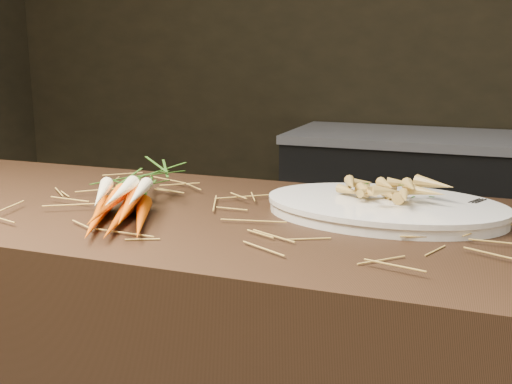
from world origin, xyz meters
TOP-DOWN VIEW (x-y plane):
  - back_counter at (0.30, 2.18)m, footprint 1.82×0.62m
  - straw_bedding at (0.00, 0.30)m, footprint 1.40×0.60m
  - root_veg_bunch at (-0.38, 0.25)m, footprint 0.32×0.49m
  - serving_platter at (0.13, 0.40)m, footprint 0.50×0.35m
  - roasted_veg_heap at (0.13, 0.40)m, footprint 0.25×0.18m
  - serving_fork at (0.31, 0.37)m, footprint 0.09×0.17m

SIDE VIEW (x-z plane):
  - back_counter at x=0.30m, z-range 0.00..0.84m
  - straw_bedding at x=0.00m, z-range 0.90..0.92m
  - serving_platter at x=0.13m, z-range 0.90..0.93m
  - serving_fork at x=0.31m, z-range 0.93..0.93m
  - root_veg_bunch at x=-0.38m, z-range 0.90..0.99m
  - roasted_veg_heap at x=0.13m, z-range 0.93..0.98m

